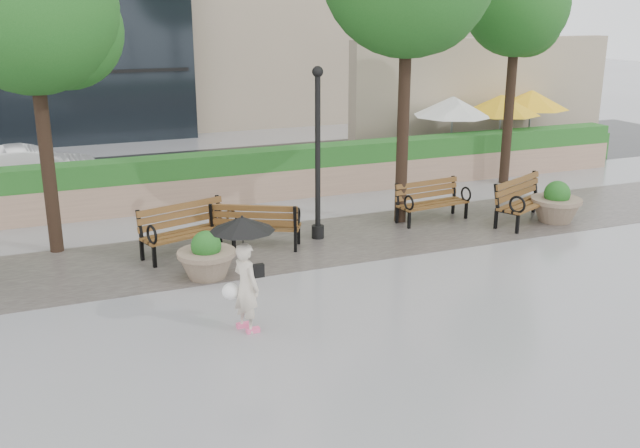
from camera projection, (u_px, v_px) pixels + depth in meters
name	position (u px, v px, depth m)	size (l,w,h in m)	color
ground	(356.00, 293.00, 12.96)	(100.00, 100.00, 0.00)	gray
cobble_strip	(298.00, 244.00, 15.62)	(28.00, 3.20, 0.01)	#383330
hedge_wall	(245.00, 176.00, 18.97)	(24.00, 0.80, 1.35)	tan
cafe_wall	(483.00, 97.00, 24.68)	(10.00, 0.60, 4.00)	tan
cafe_hedge	(506.00, 154.00, 23.00)	(8.00, 0.50, 0.90)	#21541C
asphalt_street	(210.00, 170.00, 22.70)	(40.00, 7.00, 0.00)	black
bench_1	(188.00, 240.00, 14.89)	(2.09, 1.32, 1.05)	brown
bench_2	(256.00, 234.00, 15.36)	(2.00, 1.55, 1.01)	brown
bench_3	(432.00, 210.00, 17.24)	(1.86, 0.91, 0.96)	brown
bench_4	(526.00, 210.00, 17.10)	(2.12, 1.54, 1.07)	brown
planter_left	(207.00, 260.00, 13.59)	(1.12, 1.12, 0.94)	#7F6B56
planter_right	(556.00, 206.00, 17.17)	(1.20, 1.20, 1.01)	#7F6B56
lamppost	(318.00, 166.00, 15.54)	(0.28, 0.28, 3.80)	black
tree_0	(39.00, 14.00, 13.88)	(3.49, 3.40, 6.69)	black
tree_2	(519.00, 10.00, 19.82)	(3.05, 2.89, 6.51)	black
patio_umb_white	(453.00, 107.00, 22.35)	(2.50, 2.50, 2.30)	black
patio_umb_yellow_a	(501.00, 105.00, 22.78)	(2.50, 2.50, 2.30)	black
patio_umb_yellow_b	(531.00, 100.00, 24.03)	(2.50, 2.50, 2.30)	black
car_right	(30.00, 169.00, 19.95)	(1.36, 3.89, 1.28)	silver
pedestrian	(244.00, 262.00, 11.17)	(1.02, 1.02, 1.88)	beige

